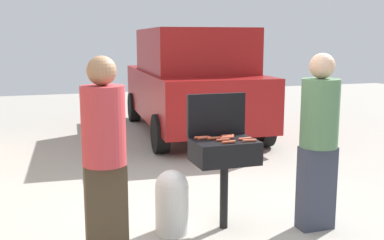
{
  "coord_description": "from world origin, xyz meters",
  "views": [
    {
      "loc": [
        -1.53,
        -4.05,
        1.83
      ],
      "look_at": [
        -0.06,
        0.42,
        1.0
      ],
      "focal_mm": 43.11,
      "sensor_mm": 36.0,
      "label": 1
    }
  ],
  "objects_px": {
    "hot_dog_1": "(228,137)",
    "person_right": "(319,136)",
    "hot_dog_8": "(204,138)",
    "hot_dog_9": "(223,140)",
    "bbq_grill": "(224,154)",
    "hot_dog_4": "(245,139)",
    "hot_dog_3": "(201,137)",
    "hot_dog_7": "(227,138)",
    "parked_minivan": "(191,81)",
    "hot_dog_0": "(214,138)",
    "hot_dog_2": "(249,140)",
    "hot_dog_5": "(229,142)",
    "person_left": "(104,152)",
    "hot_dog_6": "(228,136)",
    "propane_tank": "(172,200)"
  },
  "relations": [
    {
      "from": "hot_dog_1",
      "to": "person_right",
      "type": "height_order",
      "value": "person_right"
    },
    {
      "from": "hot_dog_8",
      "to": "hot_dog_9",
      "type": "height_order",
      "value": "same"
    },
    {
      "from": "bbq_grill",
      "to": "hot_dog_4",
      "type": "relative_size",
      "value": 6.78
    },
    {
      "from": "hot_dog_3",
      "to": "hot_dog_7",
      "type": "bearing_deg",
      "value": -21.89
    },
    {
      "from": "hot_dog_4",
      "to": "parked_minivan",
      "type": "height_order",
      "value": "parked_minivan"
    },
    {
      "from": "hot_dog_9",
      "to": "parked_minivan",
      "type": "height_order",
      "value": "parked_minivan"
    },
    {
      "from": "hot_dog_0",
      "to": "parked_minivan",
      "type": "bearing_deg",
      "value": 74.55
    },
    {
      "from": "hot_dog_2",
      "to": "hot_dog_8",
      "type": "relative_size",
      "value": 1.0
    },
    {
      "from": "hot_dog_1",
      "to": "hot_dog_9",
      "type": "xyz_separation_m",
      "value": [
        -0.1,
        -0.12,
        0.0
      ]
    },
    {
      "from": "bbq_grill",
      "to": "hot_dog_8",
      "type": "bearing_deg",
      "value": 152.12
    },
    {
      "from": "hot_dog_2",
      "to": "person_right",
      "type": "distance_m",
      "value": 0.67
    },
    {
      "from": "hot_dog_5",
      "to": "parked_minivan",
      "type": "height_order",
      "value": "parked_minivan"
    },
    {
      "from": "hot_dog_5",
      "to": "hot_dog_8",
      "type": "height_order",
      "value": "same"
    },
    {
      "from": "hot_dog_2",
      "to": "person_right",
      "type": "height_order",
      "value": "person_right"
    },
    {
      "from": "person_right",
      "to": "parked_minivan",
      "type": "relative_size",
      "value": 0.38
    },
    {
      "from": "person_right",
      "to": "person_left",
      "type": "bearing_deg",
      "value": 11.6
    },
    {
      "from": "hot_dog_5",
      "to": "bbq_grill",
      "type": "bearing_deg",
      "value": 82.45
    },
    {
      "from": "hot_dog_6",
      "to": "propane_tank",
      "type": "xyz_separation_m",
      "value": [
        -0.59,
        -0.06,
        -0.57
      ]
    },
    {
      "from": "hot_dog_0",
      "to": "propane_tank",
      "type": "relative_size",
      "value": 0.21
    },
    {
      "from": "propane_tank",
      "to": "person_left",
      "type": "relative_size",
      "value": 0.36
    },
    {
      "from": "hot_dog_6",
      "to": "person_right",
      "type": "relative_size",
      "value": 0.08
    },
    {
      "from": "hot_dog_7",
      "to": "hot_dog_9",
      "type": "bearing_deg",
      "value": -134.58
    },
    {
      "from": "hot_dog_4",
      "to": "hot_dog_6",
      "type": "height_order",
      "value": "same"
    },
    {
      "from": "hot_dog_3",
      "to": "parked_minivan",
      "type": "height_order",
      "value": "parked_minivan"
    },
    {
      "from": "hot_dog_4",
      "to": "hot_dog_5",
      "type": "height_order",
      "value": "same"
    },
    {
      "from": "hot_dog_0",
      "to": "person_right",
      "type": "xyz_separation_m",
      "value": [
        0.93,
        -0.34,
        0.03
      ]
    },
    {
      "from": "hot_dog_1",
      "to": "hot_dog_4",
      "type": "bearing_deg",
      "value": -48.07
    },
    {
      "from": "propane_tank",
      "to": "hot_dog_9",
      "type": "bearing_deg",
      "value": -11.15
    },
    {
      "from": "hot_dog_8",
      "to": "hot_dog_0",
      "type": "bearing_deg",
      "value": -25.9
    },
    {
      "from": "hot_dog_0",
      "to": "hot_dog_4",
      "type": "relative_size",
      "value": 1.0
    },
    {
      "from": "bbq_grill",
      "to": "hot_dog_6",
      "type": "distance_m",
      "value": 0.2
    },
    {
      "from": "propane_tank",
      "to": "person_right",
      "type": "xyz_separation_m",
      "value": [
        1.36,
        -0.33,
        0.6
      ]
    },
    {
      "from": "hot_dog_0",
      "to": "hot_dog_7",
      "type": "distance_m",
      "value": 0.13
    },
    {
      "from": "bbq_grill",
      "to": "person_right",
      "type": "bearing_deg",
      "value": -18.75
    },
    {
      "from": "hot_dog_0",
      "to": "hot_dog_6",
      "type": "relative_size",
      "value": 1.0
    },
    {
      "from": "hot_dog_4",
      "to": "parked_minivan",
      "type": "distance_m",
      "value": 4.71
    },
    {
      "from": "hot_dog_1",
      "to": "parked_minivan",
      "type": "relative_size",
      "value": 0.03
    },
    {
      "from": "bbq_grill",
      "to": "parked_minivan",
      "type": "relative_size",
      "value": 0.2
    },
    {
      "from": "bbq_grill",
      "to": "hot_dog_2",
      "type": "height_order",
      "value": "hot_dog_2"
    },
    {
      "from": "hot_dog_9",
      "to": "hot_dog_5",
      "type": "bearing_deg",
      "value": -80.74
    },
    {
      "from": "hot_dog_2",
      "to": "hot_dog_1",
      "type": "bearing_deg",
      "value": 121.49
    },
    {
      "from": "hot_dog_0",
      "to": "parked_minivan",
      "type": "relative_size",
      "value": 0.03
    },
    {
      "from": "hot_dog_4",
      "to": "person_right",
      "type": "relative_size",
      "value": 0.08
    },
    {
      "from": "hot_dog_7",
      "to": "hot_dog_4",
      "type": "bearing_deg",
      "value": -33.23
    },
    {
      "from": "hot_dog_0",
      "to": "hot_dog_5",
      "type": "distance_m",
      "value": 0.21
    },
    {
      "from": "person_left",
      "to": "propane_tank",
      "type": "bearing_deg",
      "value": 23.77
    },
    {
      "from": "hot_dog_1",
      "to": "parked_minivan",
      "type": "height_order",
      "value": "parked_minivan"
    },
    {
      "from": "hot_dog_2",
      "to": "propane_tank",
      "type": "relative_size",
      "value": 0.21
    },
    {
      "from": "hot_dog_2",
      "to": "person_left",
      "type": "bearing_deg",
      "value": -174.33
    },
    {
      "from": "person_right",
      "to": "propane_tank",
      "type": "bearing_deg",
      "value": -1.99
    }
  ]
}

